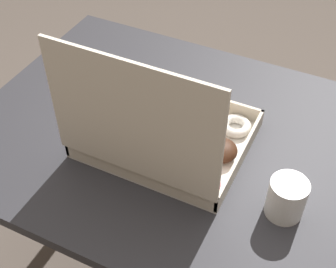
# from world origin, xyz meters

# --- Properties ---
(dining_table) EXTENTS (1.18, 0.80, 0.73)m
(dining_table) POSITION_xyz_m (0.00, 0.00, 0.63)
(dining_table) COLOR #2D2D33
(dining_table) RESTS_ON ground_plane
(donut_box) EXTENTS (0.39, 0.33, 0.35)m
(donut_box) POSITION_xyz_m (0.07, 0.06, 0.79)
(donut_box) COLOR silver
(donut_box) RESTS_ON dining_table
(coffee_mug) EXTENTS (0.08, 0.08, 0.09)m
(coffee_mug) POSITION_xyz_m (-0.25, 0.12, 0.78)
(coffee_mug) COLOR white
(coffee_mug) RESTS_ON dining_table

